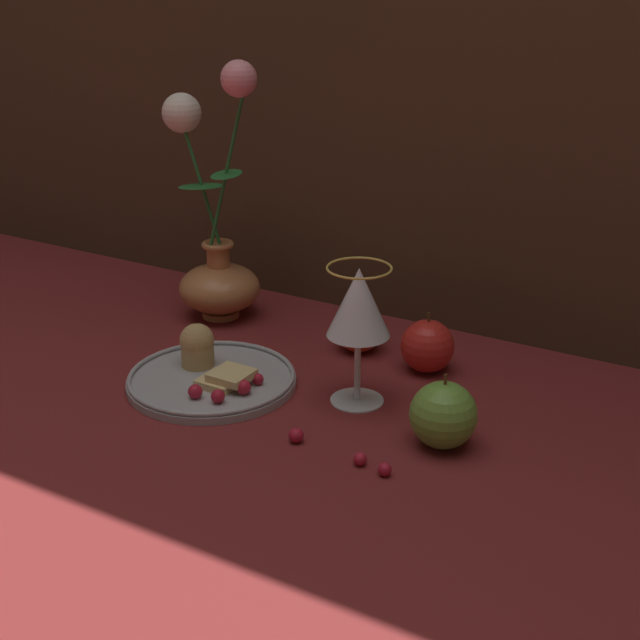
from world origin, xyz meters
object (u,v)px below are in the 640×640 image
object	(u,v)px
wine_glass	(360,306)
apple_at_table_edge	(359,328)
vase	(216,249)
plate_with_pastries	(210,374)
apple_beside_vase	(443,415)
apple_near_glass	(427,346)

from	to	relation	value
wine_glass	apple_at_table_edge	world-z (taller)	wine_glass
vase	plate_with_pastries	distance (m)	0.25
vase	wine_glass	world-z (taller)	vase
apple_at_table_edge	plate_with_pastries	bearing A→B (deg)	-121.82
apple_beside_vase	apple_near_glass	distance (m)	0.20
wine_glass	apple_at_table_edge	xyz separation A→B (m)	(-0.07, 0.13, -0.09)
vase	wine_glass	bearing A→B (deg)	-23.45
apple_at_table_edge	apple_near_glass	bearing A→B (deg)	-6.14
apple_near_glass	apple_beside_vase	bearing A→B (deg)	-60.85
apple_beside_vase	apple_near_glass	bearing A→B (deg)	119.15
apple_near_glass	apple_at_table_edge	world-z (taller)	apple_near_glass
apple_near_glass	apple_at_table_edge	xyz separation A→B (m)	(-0.11, 0.01, -0.00)
apple_near_glass	vase	bearing A→B (deg)	177.32
wine_glass	apple_near_glass	size ratio (longest dim) A/B	2.12
plate_with_pastries	apple_beside_vase	distance (m)	0.32
wine_glass	apple_at_table_edge	size ratio (longest dim) A/B	2.18
plate_with_pastries	wine_glass	xyz separation A→B (m)	(0.19, 0.06, 0.11)
vase	apple_beside_vase	world-z (taller)	vase
plate_with_pastries	apple_beside_vase	bearing A→B (deg)	1.06
plate_with_pastries	wine_glass	distance (m)	0.23
vase	apple_near_glass	bearing A→B (deg)	-2.68
vase	apple_beside_vase	size ratio (longest dim) A/B	4.34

